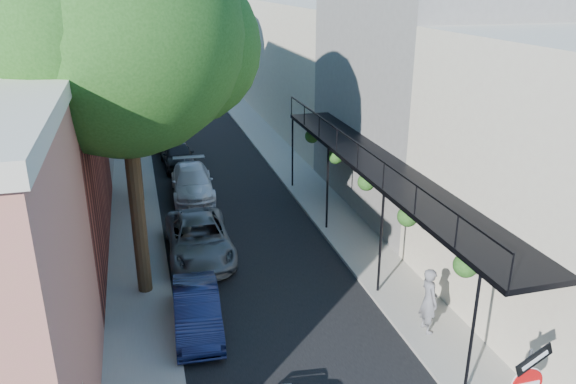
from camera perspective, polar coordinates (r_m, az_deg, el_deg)
road_surface at (r=37.56m, az=-9.46°, el=6.14°), size 6.00×64.00×0.01m
sidewalk_left at (r=37.38m, az=-15.59°, el=5.67°), size 2.00×64.00×0.12m
sidewalk_right at (r=38.13m, az=-3.45°, el=6.70°), size 2.00×64.00×0.12m
buildings_left at (r=35.72m, az=-25.02°, el=11.85°), size 10.10×59.10×12.00m
buildings_right at (r=38.15m, az=4.13°, el=13.36°), size 9.80×55.00×10.00m
oak_near at (r=16.53m, az=-15.18°, el=15.01°), size 7.48×6.80×11.42m
oak_mid at (r=24.54m, az=-15.47°, el=14.74°), size 6.60×6.00×10.20m
oak_far at (r=33.49m, az=-15.78°, el=18.23°), size 7.70×7.00×11.90m
parked_car_b at (r=16.39m, az=-9.21°, el=-11.78°), size 1.47×3.70×1.20m
parked_car_c at (r=20.36m, az=-9.02°, el=-4.70°), size 2.28×4.84×1.34m
parked_car_d at (r=26.03m, az=-9.70°, el=1.00°), size 2.01×4.56×1.30m
parked_car_e at (r=30.30m, az=-11.15°, el=3.80°), size 1.81×4.05×1.35m
parked_car_f at (r=34.31m, az=-12.20°, el=5.62°), size 1.50×3.84×1.24m
pedestrian at (r=16.19m, az=14.13°, el=-10.62°), size 0.47×0.71×1.92m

